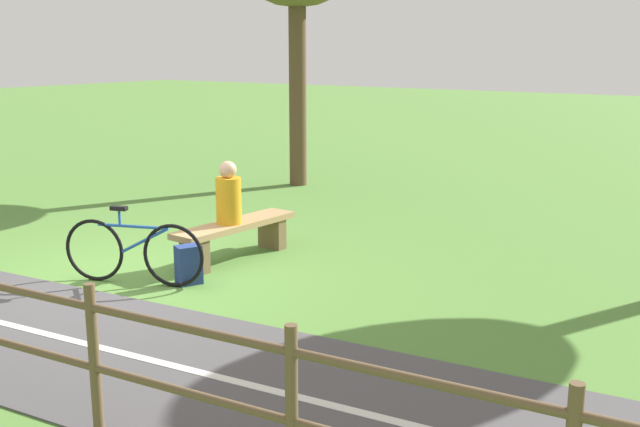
# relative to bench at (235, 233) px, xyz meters

# --- Properties ---
(ground_plane) EXTENTS (80.00, 80.00, 0.00)m
(ground_plane) POSITION_rel_bench_xyz_m (1.50, -0.54, -0.35)
(ground_plane) COLOR #548438
(paved_path) EXTENTS (6.21, 36.06, 0.02)m
(paved_path) POSITION_rel_bench_xyz_m (2.78, 3.46, -0.35)
(paved_path) COLOR #4C494C
(paved_path) RESTS_ON ground_plane
(path_centre_line) EXTENTS (3.46, 31.83, 0.00)m
(path_centre_line) POSITION_rel_bench_xyz_m (2.78, 3.46, -0.34)
(path_centre_line) COLOR silver
(path_centre_line) RESTS_ON paved_path
(bench) EXTENTS (1.96, 0.57, 0.51)m
(bench) POSITION_rel_bench_xyz_m (0.00, 0.00, 0.00)
(bench) COLOR #A88456
(bench) RESTS_ON ground_plane
(person_seated) EXTENTS (0.35, 0.35, 0.82)m
(person_seated) POSITION_rel_bench_xyz_m (0.11, -0.01, 0.52)
(person_seated) COLOR orange
(person_seated) RESTS_ON bench
(bicycle) EXTENTS (0.66, 1.69, 0.94)m
(bicycle) POSITION_rel_bench_xyz_m (1.49, -0.30, 0.05)
(bicycle) COLOR black
(bicycle) RESTS_ON ground_plane
(backpack) EXTENTS (0.35, 0.33, 0.47)m
(backpack) POSITION_rel_bench_xyz_m (1.13, 0.23, -0.12)
(backpack) COLOR navy
(backpack) RESTS_ON ground_plane
(fence_roadside) EXTENTS (1.36, 13.19, 1.14)m
(fence_roadside) POSITION_rel_bench_xyz_m (4.07, 2.17, 0.32)
(fence_roadside) COLOR brown
(fence_roadside) RESTS_ON ground_plane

